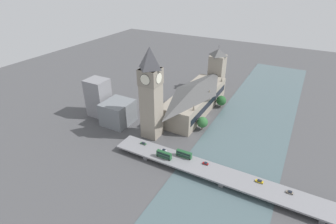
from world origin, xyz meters
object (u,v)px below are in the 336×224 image
(double_decker_bus_mid, at_px, (164,155))
(parliament_hall, at_px, (195,98))
(car_northbound_mid, at_px, (290,192))
(double_decker_bus_lead, at_px, (184,154))
(victoria_tower, at_px, (217,70))
(road_bridge, at_px, (225,176))
(car_northbound_lead, at_px, (206,163))
(car_southbound_lead, at_px, (259,181))
(clock_tower, at_px, (151,91))
(car_northbound_tail, at_px, (164,150))
(car_southbound_mid, at_px, (143,143))

(double_decker_bus_mid, bearing_deg, parliament_hall, -81.25)
(double_decker_bus_mid, relative_size, car_northbound_mid, 2.84)
(parliament_hall, xyz_separation_m, double_decker_bus_lead, (-24.34, 75.35, -5.60))
(parliament_hall, height_order, victoria_tower, victoria_tower)
(road_bridge, bearing_deg, double_decker_bus_mid, 4.38)
(car_northbound_lead, distance_m, car_southbound_lead, 34.85)
(clock_tower, height_order, car_northbound_tail, clock_tower)
(double_decker_bus_lead, bearing_deg, road_bridge, 172.33)
(car_northbound_tail, bearing_deg, car_southbound_lead, -179.50)
(clock_tower, xyz_separation_m, road_bridge, (-67.61, 22.95, -34.97))
(parliament_hall, distance_m, victoria_tower, 58.44)
(car_southbound_lead, bearing_deg, car_northbound_tail, 0.50)
(parliament_hall, distance_m, car_northbound_tail, 76.92)
(clock_tower, bearing_deg, victoria_tower, -96.43)
(car_southbound_lead, bearing_deg, car_southbound_mid, 0.44)
(double_decker_bus_lead, xyz_separation_m, car_southbound_mid, (32.85, 0.76, -1.90))
(double_decker_bus_lead, bearing_deg, car_northbound_tail, 2.56)
(parliament_hall, xyz_separation_m, car_southbound_lead, (-75.07, 75.46, -7.42))
(victoria_tower, xyz_separation_m, double_decker_bus_lead, (-24.40, 132.96, -15.43))
(car_northbound_lead, height_order, car_northbound_tail, car_northbound_lead)
(car_southbound_mid, bearing_deg, clock_tower, -77.34)
(clock_tower, bearing_deg, car_northbound_mid, 169.40)
(road_bridge, distance_m, double_decker_bus_lead, 30.81)
(double_decker_bus_mid, xyz_separation_m, car_southbound_mid, (21.24, -6.54, -2.06))
(car_northbound_lead, bearing_deg, car_southbound_lead, 179.97)
(double_decker_bus_lead, relative_size, car_southbound_mid, 2.42)
(car_northbound_tail, bearing_deg, double_decker_bus_lead, -177.44)
(victoria_tower, relative_size, double_decker_bus_mid, 4.44)
(double_decker_bus_lead, height_order, car_southbound_mid, double_decker_bus_lead)
(parliament_hall, xyz_separation_m, car_northbound_tail, (-8.79, 76.05, -7.50))
(car_northbound_lead, bearing_deg, double_decker_bus_mid, 14.69)
(car_northbound_lead, bearing_deg, parliament_hall, -61.94)
(double_decker_bus_lead, height_order, car_northbound_lead, double_decker_bus_lead)
(car_northbound_mid, xyz_separation_m, car_southbound_lead, (17.18, -0.70, 0.04))
(clock_tower, distance_m, car_northbound_mid, 112.09)
(parliament_hall, bearing_deg, clock_tower, 77.12)
(car_southbound_mid, bearing_deg, car_northbound_lead, -179.22)
(car_southbound_lead, xyz_separation_m, car_southbound_mid, (83.58, 0.65, -0.08))
(clock_tower, distance_m, victoria_tower, 115.95)
(parliament_hall, height_order, car_southbound_mid, parliament_hall)
(double_decker_bus_mid, bearing_deg, car_northbound_tail, -59.22)
(victoria_tower, distance_m, double_decker_bus_lead, 136.06)
(clock_tower, bearing_deg, double_decker_bus_lead, 153.15)
(parliament_hall, bearing_deg, car_southbound_mid, 83.62)
(car_northbound_mid, bearing_deg, double_decker_bus_lead, -0.69)
(clock_tower, xyz_separation_m, victoria_tower, (-12.87, -114.10, -16.12))
(car_northbound_lead, xyz_separation_m, car_northbound_tail, (31.43, 0.60, -0.04))
(car_northbound_tail, relative_size, car_southbound_lead, 0.86)
(double_decker_bus_mid, xyz_separation_m, car_northbound_mid, (-79.52, -6.49, -2.01))
(victoria_tower, height_order, car_northbound_mid, victoria_tower)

